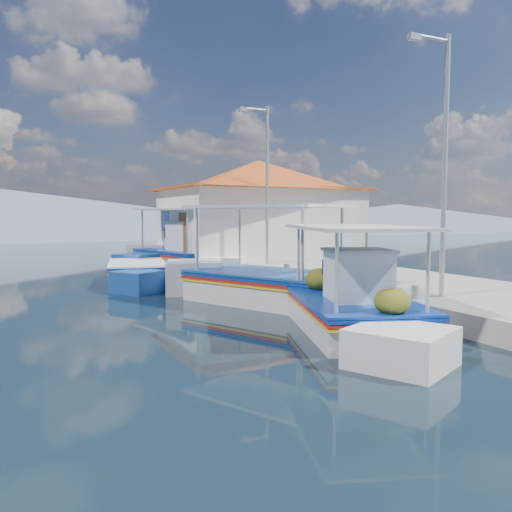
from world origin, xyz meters
name	(u,v)px	position (x,y,z in m)	size (l,w,h in m)	color
ground	(323,362)	(0.00, 0.00, 0.00)	(160.00, 160.00, 0.00)	black
quay	(377,284)	(5.90, 6.00, 0.25)	(5.00, 44.00, 0.50)	#9E9B94
bollards	(334,277)	(3.80, 5.25, 0.65)	(0.20, 17.20, 0.30)	#A5A8AD
main_caique	(350,309)	(1.81, 1.74, 0.47)	(3.72, 6.96, 2.43)	silver
caique_green_canopy	(267,286)	(1.92, 5.76, 0.44)	(4.45, 7.22, 2.97)	silver
caique_blue_hull	(136,275)	(-0.41, 11.34, 0.31)	(2.77, 6.24, 1.14)	#184795
caique_far	(183,257)	(2.58, 15.12, 0.55)	(3.72, 8.29, 2.98)	silver
harbor_building	(258,207)	(6.20, 15.00, 2.78)	(10.49, 10.49, 4.40)	white
lamp_post_near	(442,152)	(4.51, 2.00, 3.85)	(1.21, 0.14, 6.00)	#A5A8AD
lamp_post_far	(265,177)	(4.51, 11.00, 3.85)	(1.21, 0.14, 6.00)	#A5A8AD
mountain_ridge	(104,217)	(6.54, 56.00, 2.04)	(171.40, 96.00, 5.50)	slate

